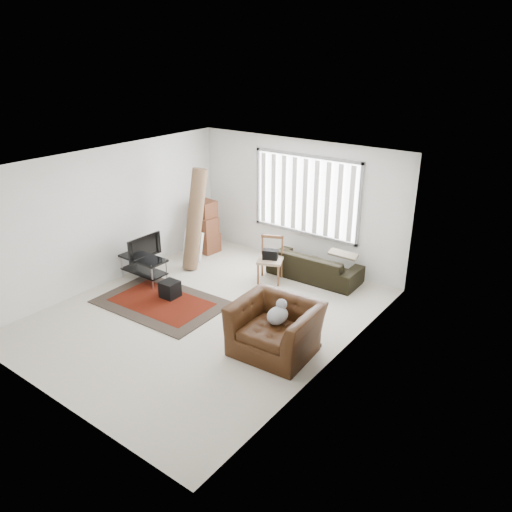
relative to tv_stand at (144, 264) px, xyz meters
The scene contains 11 objects.
room 2.44m from the tv_stand, ahead, with size 6.00×6.02×2.71m.
persian_rug 1.17m from the tv_stand, 26.18° to the right, with size 2.37×1.63×0.02m.
tv_stand is the anchor object (origin of this frame).
tv 0.38m from the tv_stand, ahead, with size 0.82×0.11×0.47m, color black.
subwoofer 1.02m from the tv_stand, 13.39° to the right, with size 0.31×0.31×0.31m, color black.
moving_boxes 1.95m from the tv_stand, 90.77° to the left, with size 0.53×0.50×1.20m.
white_flatpack 1.43m from the tv_stand, 89.23° to the left, with size 0.51×0.07×0.65m, color silver.
rolled_rug 1.40m from the tv_stand, 71.31° to the left, with size 0.32×0.32×2.13m, color brown.
sofa 3.48m from the tv_stand, 38.43° to the left, with size 1.91×0.83×0.74m, color black.
side_chair 2.57m from the tv_stand, 36.57° to the left, with size 0.65×0.65×0.91m.
armchair 3.65m from the tv_stand, ahead, with size 1.33×1.18×0.93m.
Camera 1 is at (5.40, -5.76, 4.42)m, focal length 35.00 mm.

